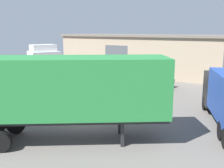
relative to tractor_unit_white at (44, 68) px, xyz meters
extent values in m
plane|color=slate|center=(8.24, -3.71, -1.94)|extent=(60.00, 60.00, 0.00)
cube|color=tan|center=(8.24, 13.78, 0.37)|extent=(31.46, 6.97, 4.62)
cube|color=#70665B|center=(8.24, 13.78, 2.80)|extent=(31.96, 7.47, 0.25)
cube|color=#4C5156|center=(1.32, 10.32, -0.14)|extent=(3.20, 0.08, 3.60)
cube|color=silver|center=(0.38, -0.20, 0.07)|extent=(3.25, 3.29, 3.04)
cube|color=silver|center=(0.20, -0.11, 1.87)|extent=(2.42, 2.62, 0.60)
cube|color=black|center=(1.43, -0.70, 0.68)|extent=(0.98, 1.93, 1.10)
cube|color=#232326|center=(-2.34, 1.11, -1.33)|extent=(4.13, 3.37, 0.24)
cylinder|color=#B2B2B7|center=(-1.36, 1.75, -1.50)|extent=(1.23, 0.98, 0.56)
cylinder|color=black|center=(1.40, 0.53, -1.45)|extent=(1.01, 0.69, 0.98)
cylinder|color=black|center=(0.44, -1.45, -1.45)|extent=(1.01, 0.69, 0.98)
cylinder|color=black|center=(-2.23, 2.28, -1.45)|extent=(1.01, 0.69, 0.98)
cylinder|color=black|center=(-3.19, 0.29, -1.45)|extent=(1.01, 0.69, 0.98)
cylinder|color=black|center=(-3.04, 2.67, -1.45)|extent=(1.01, 0.69, 0.98)
cylinder|color=black|center=(-4.00, 0.68, -1.45)|extent=(1.01, 0.69, 0.98)
cube|color=#28843D|center=(10.18, -7.47, 0.80)|extent=(9.10, 7.68, 2.79)
cube|color=#232326|center=(10.18, -7.47, -0.71)|extent=(8.65, 7.08, 0.24)
cube|color=#232326|center=(11.74, -5.31, -1.39)|extent=(0.22, 0.22, 1.11)
cube|color=#232326|center=(12.69, -6.59, -1.39)|extent=(0.22, 0.22, 1.11)
cylinder|color=black|center=(7.16, -8.35, -1.45)|extent=(0.96, 0.83, 0.98)
cylinder|color=black|center=(8.48, -10.11, -1.45)|extent=(0.96, 0.83, 0.98)
cube|color=red|center=(8.03, -0.35, -0.32)|extent=(2.57, 2.12, 2.20)
cube|color=black|center=(7.94, -1.27, 0.08)|extent=(2.01, 0.28, 0.88)
cube|color=#197075|center=(8.46, 4.00, -1.24)|extent=(3.05, 7.04, 0.20)
cube|color=#232326|center=(8.13, 0.67, -0.69)|extent=(2.40, 0.35, 1.10)
cylinder|color=black|center=(9.03, -0.90, -1.42)|extent=(0.40, 1.08, 1.05)
cylinder|color=black|center=(6.94, -0.70, -1.42)|extent=(0.40, 1.08, 1.05)
cylinder|color=black|center=(9.68, 5.71, -1.42)|extent=(0.40, 1.08, 1.05)
cylinder|color=black|center=(7.59, 5.91, -1.42)|extent=(0.40, 1.08, 1.05)
cylinder|color=black|center=(9.78, 6.70, -1.42)|extent=(0.40, 1.08, 1.05)
cylinder|color=black|center=(7.69, 6.90, -1.42)|extent=(0.40, 1.08, 1.05)
cube|color=black|center=(15.48, 1.58, -0.37)|extent=(2.96, 2.70, 2.20)
cube|color=black|center=(15.11, 2.43, 0.02)|extent=(1.88, 0.88, 0.88)
cylinder|color=black|center=(14.33, 1.58, -1.47)|extent=(0.65, 0.98, 0.93)
cylinder|color=black|center=(16.39, -3.15, -1.47)|extent=(0.65, 0.98, 0.93)
cylinder|color=#B22D23|center=(2.02, -1.79, -1.50)|extent=(0.58, 0.58, 0.88)
camera|label=1|loc=(18.73, -16.38, 3.41)|focal=42.00mm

